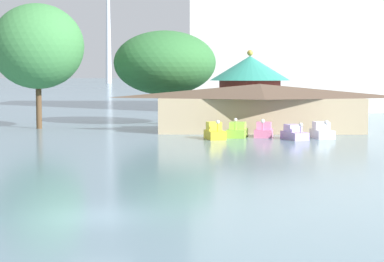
% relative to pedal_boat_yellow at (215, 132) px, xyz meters
% --- Properties ---
extents(ground_plane, '(2000.00, 2000.00, 0.00)m').
position_rel_pedal_boat_yellow_xyz_m(ground_plane, '(-4.95, -29.97, -0.56)').
color(ground_plane, slate).
extents(pedal_boat_yellow, '(1.84, 2.71, 1.65)m').
position_rel_pedal_boat_yellow_xyz_m(pedal_boat_yellow, '(0.00, 0.00, 0.00)').
color(pedal_boat_yellow, yellow).
rests_on(pedal_boat_yellow, ground).
extents(pedal_boat_lime, '(2.04, 3.09, 1.71)m').
position_rel_pedal_boat_yellow_xyz_m(pedal_boat_lime, '(1.98, 1.78, -0.05)').
color(pedal_boat_lime, '#8CCC3F').
rests_on(pedal_boat_lime, ground).
extents(pedal_boat_pink, '(1.86, 2.70, 1.61)m').
position_rel_pedal_boat_yellow_xyz_m(pedal_boat_pink, '(4.25, 1.98, -0.05)').
color(pedal_boat_pink, pink).
rests_on(pedal_boat_pink, ground).
extents(pedal_boat_lavender, '(2.12, 2.96, 1.45)m').
position_rel_pedal_boat_yellow_xyz_m(pedal_boat_lavender, '(6.57, -0.15, -0.07)').
color(pedal_boat_lavender, '#B299D8').
rests_on(pedal_boat_lavender, ground).
extents(pedal_boat_white, '(1.76, 2.92, 1.58)m').
position_rel_pedal_boat_yellow_xyz_m(pedal_boat_white, '(9.08, 1.16, -0.01)').
color(pedal_boat_white, white).
rests_on(pedal_boat_white, ground).
extents(boathouse, '(20.16, 7.15, 4.46)m').
position_rel_pedal_boat_yellow_xyz_m(boathouse, '(4.37, 7.26, 1.78)').
color(boathouse, tan).
rests_on(boathouse, ground).
extents(green_roof_pavilion, '(9.38, 9.38, 8.19)m').
position_rel_pedal_boat_yellow_xyz_m(green_roof_pavilion, '(4.58, 23.00, 3.69)').
color(green_roof_pavilion, '#993328').
rests_on(green_roof_pavilion, ground).
extents(shoreline_tree_tall_left, '(9.03, 9.03, 12.25)m').
position_rel_pedal_boat_yellow_xyz_m(shoreline_tree_tall_left, '(-17.15, 10.45, 7.51)').
color(shoreline_tree_tall_left, brown).
rests_on(shoreline_tree_tall_left, ground).
extents(shoreline_tree_mid, '(10.91, 10.91, 10.00)m').
position_rel_pedal_boat_yellow_xyz_m(shoreline_tree_mid, '(-5.00, 16.38, 6.01)').
color(shoreline_tree_mid, brown).
rests_on(shoreline_tree_mid, ground).
extents(background_building_block, '(37.16, 16.32, 26.98)m').
position_rel_pedal_boat_yellow_xyz_m(background_building_block, '(15.51, 45.43, 12.95)').
color(background_building_block, silver).
rests_on(background_building_block, ground).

